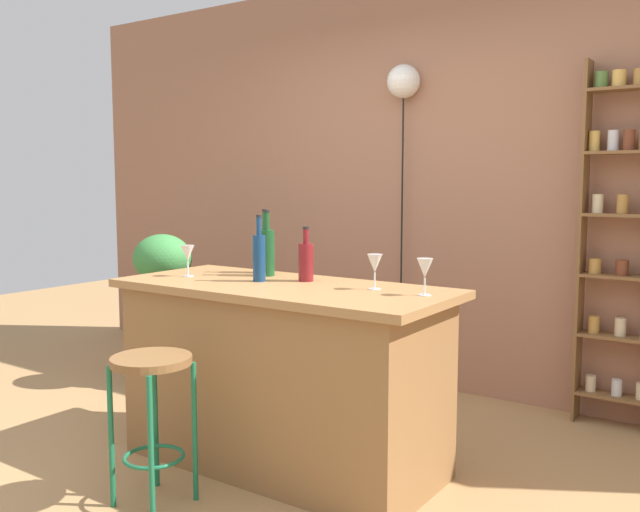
# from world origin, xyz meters

# --- Properties ---
(ground) EXTENTS (12.00, 12.00, 0.00)m
(ground) POSITION_xyz_m (0.00, 0.00, 0.00)
(ground) COLOR #A37A4C
(back_wall) EXTENTS (6.40, 0.10, 2.80)m
(back_wall) POSITION_xyz_m (0.00, 1.95, 1.40)
(back_wall) COLOR #9E6B51
(back_wall) RESTS_ON ground
(kitchen_counter) EXTENTS (1.69, 0.73, 0.91)m
(kitchen_counter) POSITION_xyz_m (0.00, 0.30, 0.46)
(kitchen_counter) COLOR olive
(kitchen_counter) RESTS_ON ground
(bar_stool) EXTENTS (0.35, 0.35, 0.66)m
(bar_stool) POSITION_xyz_m (-0.21, -0.35, 0.49)
(bar_stool) COLOR #196642
(bar_stool) RESTS_ON ground
(spice_shelf) EXTENTS (0.46, 0.15, 2.09)m
(spice_shelf) POSITION_xyz_m (1.25, 1.81, 1.12)
(spice_shelf) COLOR brown
(spice_shelf) RESTS_ON ground
(plant_stool) EXTENTS (0.35, 0.35, 0.38)m
(plant_stool) POSITION_xyz_m (-1.50, 0.90, 0.19)
(plant_stool) COLOR #2D2823
(plant_stool) RESTS_ON ground
(potted_plant) EXTENTS (0.42, 0.38, 0.66)m
(potted_plant) POSITION_xyz_m (-1.50, 0.90, 0.80)
(potted_plant) COLOR #A86B4C
(potted_plant) RESTS_ON plant_stool
(bottle_soda_blue) EXTENTS (0.06, 0.06, 0.33)m
(bottle_soda_blue) POSITION_xyz_m (-0.16, 0.31, 1.03)
(bottle_soda_blue) COLOR navy
(bottle_soda_blue) RESTS_ON kitchen_counter
(bottle_vinegar) EXTENTS (0.07, 0.07, 0.35)m
(bottle_vinegar) POSITION_xyz_m (-0.34, 0.58, 1.04)
(bottle_vinegar) COLOR #194C23
(bottle_vinegar) RESTS_ON kitchen_counter
(bottle_olive_oil) EXTENTS (0.08, 0.08, 0.35)m
(bottle_olive_oil) POSITION_xyz_m (-0.25, 0.49, 1.04)
(bottle_olive_oil) COLOR #194C23
(bottle_olive_oil) RESTS_ON kitchen_counter
(bottle_wine_red) EXTENTS (0.08, 0.08, 0.27)m
(bottle_wine_red) POSITION_xyz_m (0.03, 0.45, 1.01)
(bottle_wine_red) COLOR maroon
(bottle_wine_red) RESTS_ON kitchen_counter
(wine_glass_left) EXTENTS (0.07, 0.07, 0.16)m
(wine_glass_left) POSITION_xyz_m (-0.58, 0.24, 1.03)
(wine_glass_left) COLOR silver
(wine_glass_left) RESTS_ON kitchen_counter
(wine_glass_center) EXTENTS (0.07, 0.07, 0.16)m
(wine_glass_center) POSITION_xyz_m (0.45, 0.42, 1.03)
(wine_glass_center) COLOR silver
(wine_glass_center) RESTS_ON kitchen_counter
(wine_glass_right) EXTENTS (0.07, 0.07, 0.16)m
(wine_glass_right) POSITION_xyz_m (0.71, 0.40, 1.03)
(wine_glass_right) COLOR silver
(wine_glass_right) RESTS_ON kitchen_counter
(pendant_globe_light) EXTENTS (0.22, 0.22, 2.18)m
(pendant_globe_light) POSITION_xyz_m (-0.16, 1.84, 2.04)
(pendant_globe_light) COLOR black
(pendant_globe_light) RESTS_ON ground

